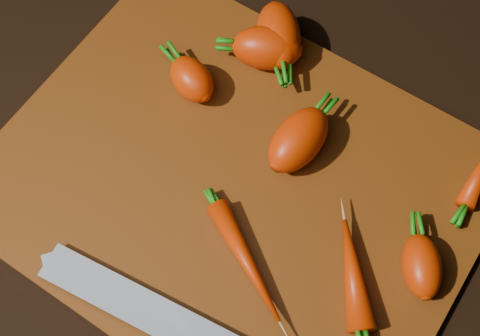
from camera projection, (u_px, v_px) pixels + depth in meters
The scene contains 10 objects.
ground at pixel (235, 189), 0.72m from camera, with size 2.00×2.00×0.01m, color black.
cutting_board at pixel (235, 184), 0.71m from camera, with size 0.50×0.40×0.01m, color #55290B.
carrot_0 at pixel (192, 79), 0.74m from camera, with size 0.06×0.04×0.04m, color #E63000.
carrot_1 at pixel (278, 35), 0.76m from camera, with size 0.09×0.05×0.05m, color #E63000.
carrot_2 at pixel (298, 140), 0.70m from camera, with size 0.08×0.05×0.05m, color #E63000.
carrot_3 at pixel (267, 48), 0.75m from camera, with size 0.08×0.05×0.05m, color #E63000.
carrot_4 at pixel (422, 266), 0.65m from camera, with size 0.07×0.04×0.04m, color #E63000.
carrot_6 at pixel (247, 261), 0.66m from camera, with size 0.13×0.02×0.02m, color #E63000.
carrot_7 at pixel (353, 273), 0.65m from camera, with size 0.11×0.03×0.03m, color #E63000.
knife at pixel (155, 315), 0.64m from camera, with size 0.34×0.07×0.02m.
Camera 1 is at (0.16, -0.23, 0.66)m, focal length 50.00 mm.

